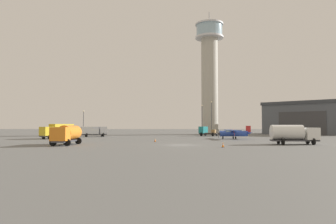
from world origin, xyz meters
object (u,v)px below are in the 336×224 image
Objects in this scene: traffic_cone_near_left at (223,145)px; truck_box_yellow at (58,131)px; light_post_west at (83,120)px; light_post_north at (212,115)px; control_tower at (209,70)px; traffic_cone_near_right at (155,140)px; light_post_east at (202,117)px; airplane_blue at (234,133)px; truck_flatbed_teal at (207,131)px; truck_fuel_tanker_white at (293,134)px; truck_box_silver at (94,131)px; truck_fuel_tanker_orange at (67,134)px.

truck_box_yellow is at bearing 142.30° from traffic_cone_near_left.
light_post_north is at bearing -9.29° from light_post_west.
traffic_cone_near_right is (-14.48, -47.24, -21.13)m from control_tower.
traffic_cone_near_left is at bearing -91.19° from light_post_east.
truck_flatbed_teal is (-4.16, 19.04, -0.06)m from airplane_blue.
truck_box_yellow reaches higher than traffic_cone_near_left.
truck_flatbed_teal is at bearing -81.79° from airplane_blue.
truck_fuel_tanker_white is 45.88m from light_post_north.
control_tower is 5.91× the size of truck_fuel_tanker_white.
control_tower is 64.26m from traffic_cone_near_left.
traffic_cone_near_right is at bearing 163.44° from truck_fuel_tanker_white.
truck_flatbed_teal is 8.72m from light_post_east.
truck_box_silver is 12.68m from truck_box_yellow.
light_post_west is (-43.53, 33.52, 3.43)m from airplane_blue.
truck_fuel_tanker_white is 0.76× the size of light_post_east.
light_post_east is 14.77× the size of traffic_cone_near_right.
truck_box_yellow is 33.71m from light_post_west.
control_tower reaches higher than truck_box_yellow.
truck_box_yellow is (-44.43, 18.60, 0.11)m from truck_fuel_tanker_white.
light_post_north is at bearing 85.57° from traffic_cone_near_left.
control_tower is at bearing 166.65° from truck_box_yellow.
control_tower reaches higher than airplane_blue.
control_tower is at bearing 155.46° from truck_fuel_tanker_orange.
airplane_blue is at bearing 122.56° from truck_box_yellow.
truck_box_yellow reaches higher than traffic_cone_near_right.
truck_box_silver is (-33.93, 12.10, 0.20)m from airplane_blue.
truck_fuel_tanker_orange is 56.38m from light_post_west.
truck_fuel_tanker_white is 13.57m from traffic_cone_near_left.
traffic_cone_near_right is at bearing 103.52° from truck_flatbed_teal.
traffic_cone_near_left is 1.09× the size of traffic_cone_near_right.
light_post_east is (23.76, 47.42, 3.79)m from truck_fuel_tanker_orange.
truck_fuel_tanker_white is 1.02× the size of truck_box_silver.
traffic_cone_near_left is (-5.91, -24.95, -0.99)m from airplane_blue.
control_tower is at bearing 2.83° from light_post_west.
light_post_north is at bearing 158.77° from truck_box_yellow.
traffic_cone_near_left is 16.73m from traffic_cone_near_right.
airplane_blue is at bearing -87.46° from control_tower.
truck_box_silver is (-32.35, -23.50, -19.91)m from control_tower.
traffic_cone_near_right is (-14.14, -38.37, -5.70)m from light_post_north.
traffic_cone_near_right is (27.48, -45.17, -4.45)m from light_post_west.
truck_box_silver is at bearing -65.86° from light_post_west.
control_tower is 5.92× the size of truck_fuel_tanker_orange.
airplane_blue is at bearing 76.67° from traffic_cone_near_left.
control_tower is 65.55m from truck_fuel_tanker_orange.
traffic_cone_near_right is at bearing -58.69° from light_post_west.
truck_fuel_tanker_white is 0.95× the size of truck_box_yellow.
truck_fuel_tanker_white is at bearing -76.64° from light_post_east.
light_post_east reaches higher than light_post_west.
truck_flatbed_teal is at bearing 105.31° from truck_fuel_tanker_white.
traffic_cone_near_left is at bearing 85.33° from truck_box_yellow.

